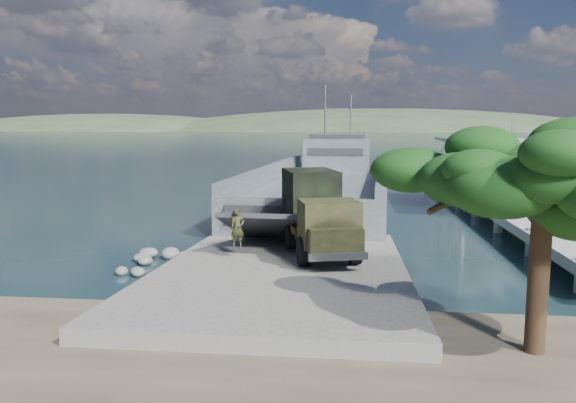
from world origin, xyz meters
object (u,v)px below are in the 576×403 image
object	(u,v)px
military_truck	(316,212)
soldier	(238,237)
overhang_tree	(521,180)
pier	(490,189)
landing_craft	(326,192)
sailboat_near	(509,193)
sailboat_far	(530,186)

from	to	relation	value
military_truck	soldier	bearing A→B (deg)	-170.45
soldier	overhang_tree	xyz separation A→B (m)	(9.30, -8.95, 3.49)
pier	landing_craft	distance (m)	12.46
pier	military_truck	size ratio (longest dim) A/B	5.39
pier	sailboat_near	bearing A→B (deg)	66.09
soldier	sailboat_far	distance (m)	39.81
landing_craft	sailboat_far	distance (m)	22.80
landing_craft	sailboat_far	xyz separation A→B (m)	(19.46, 11.86, -0.58)
pier	sailboat_near	distance (m)	8.88
landing_craft	overhang_tree	world-z (taller)	landing_craft
sailboat_far	overhang_tree	distance (m)	44.05
pier	landing_craft	size ratio (longest dim) A/B	1.17
landing_craft	military_truck	xyz separation A→B (m)	(0.32, -19.42, 1.41)
soldier	military_truck	bearing A→B (deg)	-3.28
landing_craft	soldier	bearing A→B (deg)	-94.87
landing_craft	military_truck	size ratio (longest dim) A/B	4.59
military_truck	sailboat_near	bearing A→B (deg)	43.16
landing_craft	military_truck	world-z (taller)	landing_craft
pier	military_truck	distance (m)	20.61
landing_craft	sailboat_near	distance (m)	16.68
pier	sailboat_far	size ratio (longest dim) A/B	7.31
pier	sailboat_near	xyz separation A→B (m)	(3.57, 8.04, -1.25)
military_truck	sailboat_near	distance (m)	29.35
landing_craft	sailboat_far	bearing A→B (deg)	34.76
military_truck	overhang_tree	world-z (taller)	overhang_tree
soldier	overhang_tree	bearing A→B (deg)	-71.79
sailboat_near	military_truck	bearing A→B (deg)	-133.92
landing_craft	sailboat_near	size ratio (longest dim) A/B	5.71
sailboat_near	soldier	bearing A→B (deg)	-137.54
military_truck	sailboat_near	world-z (taller)	sailboat_near
soldier	sailboat_far	world-z (taller)	sailboat_far
landing_craft	soldier	size ratio (longest dim) A/B	21.56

